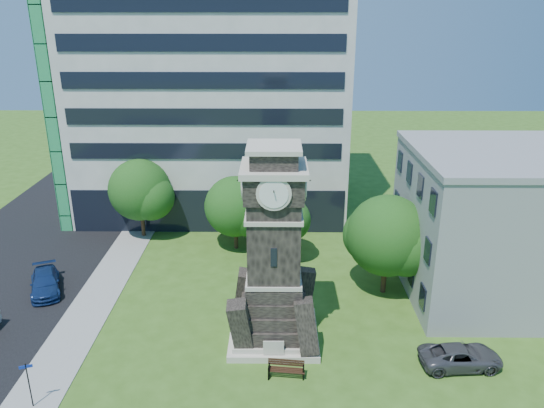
{
  "coord_description": "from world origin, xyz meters",
  "views": [
    {
      "loc": [
        3.13,
        -26.09,
        19.16
      ],
      "look_at": [
        2.85,
        7.03,
        6.95
      ],
      "focal_mm": 35.0,
      "sensor_mm": 36.0,
      "label": 1
    }
  ],
  "objects_px": {
    "car_street_north": "(45,283)",
    "street_sign": "(28,380)",
    "car_east_lot": "(461,356)",
    "clock_tower": "(274,260)",
    "park_bench": "(286,368)"
  },
  "relations": [
    {
      "from": "park_bench",
      "to": "car_street_north",
      "type": "bearing_deg",
      "value": 157.72
    },
    {
      "from": "car_street_north",
      "to": "street_sign",
      "type": "xyz_separation_m",
      "value": [
        4.17,
        -11.82,
        0.96
      ]
    },
    {
      "from": "car_street_north",
      "to": "park_bench",
      "type": "distance_m",
      "value": 19.55
    },
    {
      "from": "car_street_north",
      "to": "car_east_lot",
      "type": "xyz_separation_m",
      "value": [
        27.1,
        -8.31,
        -0.04
      ]
    },
    {
      "from": "clock_tower",
      "to": "car_street_north",
      "type": "relative_size",
      "value": 2.57
    },
    {
      "from": "clock_tower",
      "to": "street_sign",
      "type": "xyz_separation_m",
      "value": [
        -12.3,
        -6.32,
        -3.64
      ]
    },
    {
      "from": "car_east_lot",
      "to": "park_bench",
      "type": "xyz_separation_m",
      "value": [
        -9.93,
        -1.03,
        -0.09
      ]
    },
    {
      "from": "car_street_north",
      "to": "car_east_lot",
      "type": "height_order",
      "value": "car_street_north"
    },
    {
      "from": "park_bench",
      "to": "street_sign",
      "type": "bearing_deg",
      "value": -162.96
    },
    {
      "from": "park_bench",
      "to": "street_sign",
      "type": "relative_size",
      "value": 0.77
    },
    {
      "from": "clock_tower",
      "to": "car_east_lot",
      "type": "distance_m",
      "value": 11.94
    },
    {
      "from": "car_east_lot",
      "to": "clock_tower",
      "type": "bearing_deg",
      "value": 71.06
    },
    {
      "from": "clock_tower",
      "to": "car_east_lot",
      "type": "height_order",
      "value": "clock_tower"
    },
    {
      "from": "clock_tower",
      "to": "park_bench",
      "type": "bearing_deg",
      "value": -79.56
    },
    {
      "from": "car_street_north",
      "to": "clock_tower",
      "type": "bearing_deg",
      "value": -40.86
    }
  ]
}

